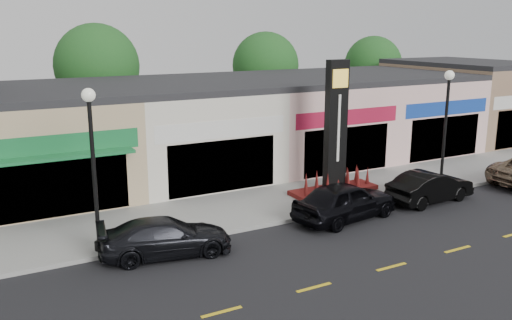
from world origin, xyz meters
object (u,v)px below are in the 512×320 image
at_px(lamp_west_near, 93,154).
at_px(car_black_sedan, 345,201).
at_px(lamp_east_near, 446,117).
at_px(car_dark_sedan, 166,237).
at_px(pylon_sign, 335,147).
at_px(car_black_conv, 430,187).

bearing_deg(lamp_west_near, car_black_sedan, -7.23).
bearing_deg(lamp_east_near, car_black_sedan, -169.72).
bearing_deg(car_black_sedan, car_dark_sedan, 80.98).
height_order(lamp_west_near, lamp_east_near, same).
xyz_separation_m(lamp_east_near, car_black_sedan, (-6.58, -1.19, -2.69)).
bearing_deg(pylon_sign, car_black_sedan, -118.71).
distance_m(pylon_sign, car_black_sedan, 3.62).
distance_m(car_dark_sedan, car_black_conv, 12.16).
bearing_deg(lamp_east_near, car_dark_sedan, -175.29).
distance_m(car_black_sedan, car_black_conv, 4.70).
distance_m(lamp_east_near, pylon_sign, 5.42).
distance_m(lamp_west_near, pylon_sign, 11.19).
xyz_separation_m(pylon_sign, car_dark_sedan, (-9.04, -2.85, -1.63)).
height_order(car_black_sedan, car_black_conv, car_black_sedan).
xyz_separation_m(car_dark_sedan, car_black_sedan, (7.46, -0.04, 0.14)).
relative_size(pylon_sign, car_black_sedan, 1.31).
bearing_deg(lamp_east_near, car_black_conv, -148.86).
bearing_deg(car_black_conv, lamp_east_near, -63.03).
xyz_separation_m(pylon_sign, car_black_sedan, (-1.58, -2.89, -1.49)).
distance_m(lamp_west_near, lamp_east_near, 16.00).
bearing_deg(car_black_conv, pylon_sign, 43.53).
xyz_separation_m(lamp_west_near, pylon_sign, (11.00, 1.70, -1.20)).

